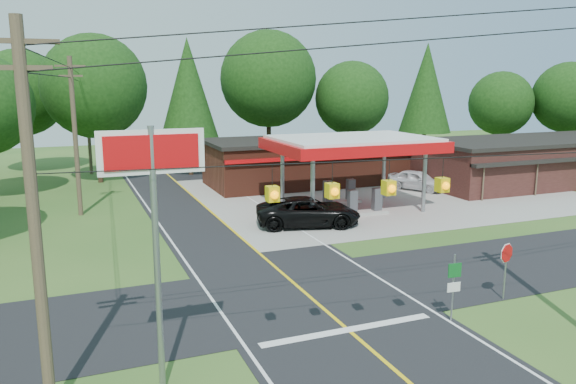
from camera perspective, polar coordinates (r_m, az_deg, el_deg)
name	(u,v)px	position (r m, az deg, el deg)	size (l,w,h in m)	color
ground	(306,294)	(23.11, 1.89, -10.36)	(120.00, 120.00, 0.00)	#2C551E
main_highway	(306,294)	(23.10, 1.89, -10.34)	(8.00, 120.00, 0.02)	black
cross_road	(306,294)	(23.10, 1.89, -10.33)	(70.00, 7.00, 0.02)	black
lane_center_yellow	(306,294)	(23.10, 1.89, -10.30)	(0.15, 110.00, 0.00)	yellow
gas_canopy	(353,146)	(37.38, 6.57, 4.65)	(10.60, 7.40, 4.88)	gray
convenience_store	(306,161)	(47.02, 1.80, 3.17)	(16.40, 7.55, 3.80)	#5A2619
strip_building	(535,161)	(51.56, 23.81, 2.93)	(20.40, 8.75, 3.80)	#351815
utility_pole_near_left	(34,218)	(15.04, -24.40, -2.46)	(1.80, 0.30, 10.00)	#473828
utility_pole_far_left	(75,134)	(37.80, -20.82, 5.49)	(1.80, 0.30, 10.00)	#473828
utility_pole_north	(88,123)	(54.82, -19.65, 6.66)	(0.30, 0.30, 9.50)	#473828
overhead_beacons	(361,164)	(15.83, 7.46, 2.82)	(17.04, 2.04, 1.03)	black
treeline_backdrop	(192,94)	(44.70, -9.70, 9.77)	(70.27, 51.59, 13.30)	#332316
suv_car	(308,212)	(33.34, 2.07, -2.03)	(6.17, 6.17, 1.72)	black
sedan_car	(417,180)	(45.42, 12.98, 1.17)	(4.65, 4.65, 1.58)	silver
big_stop_sign	(154,196)	(15.08, -13.47, -0.39)	(2.74, 0.18, 7.38)	gray
octagonal_stop_sign	(506,258)	(23.58, 21.31, -6.25)	(0.79, 0.28, 2.33)	gray
route_sign_post	(454,282)	(20.97, 16.49, -8.72)	(0.51, 0.11, 2.51)	gray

